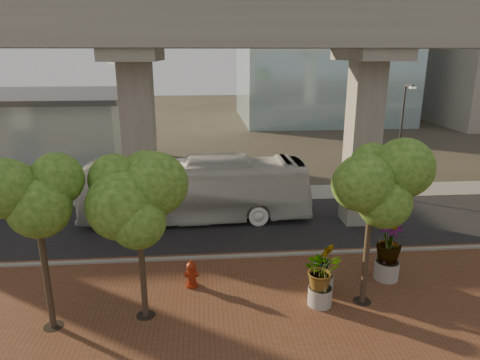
{
  "coord_description": "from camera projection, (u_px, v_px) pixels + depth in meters",
  "views": [
    {
      "loc": [
        -2.65,
        -20.35,
        9.38
      ],
      "look_at": [
        -0.86,
        0.5,
        3.14
      ],
      "focal_mm": 32.0,
      "sensor_mm": 36.0,
      "label": 1
    }
  ],
  "objects": [
    {
      "name": "ground",
      "position": [
        257.0,
        240.0,
        22.33
      ],
      "size": [
        160.0,
        160.0,
        0.0
      ],
      "primitive_type": "plane",
      "color": "#322E24",
      "rests_on": "ground"
    },
    {
      "name": "brick_plaza",
      "position": [
        286.0,
        336.0,
        14.68
      ],
      "size": [
        70.0,
        13.0,
        0.06
      ],
      "primitive_type": "cube",
      "color": "brown",
      "rests_on": "ground"
    },
    {
      "name": "asphalt_road",
      "position": [
        253.0,
        225.0,
        24.24
      ],
      "size": [
        90.0,
        8.0,
        0.04
      ],
      "primitive_type": "cube",
      "color": "black",
      "rests_on": "ground"
    },
    {
      "name": "curb_strip",
      "position": [
        262.0,
        256.0,
        20.4
      ],
      "size": [
        70.0,
        0.25,
        0.16
      ],
      "primitive_type": "cube",
      "color": "gray",
      "rests_on": "ground"
    },
    {
      "name": "far_sidewalk",
      "position": [
        244.0,
        194.0,
        29.48
      ],
      "size": [
        90.0,
        3.0,
        0.06
      ],
      "primitive_type": "cube",
      "color": "gray",
      "rests_on": "ground"
    },
    {
      "name": "transit_viaduct",
      "position": [
        254.0,
        95.0,
        22.16
      ],
      "size": [
        72.0,
        5.6,
        12.4
      ],
      "color": "#98978A",
      "rests_on": "ground"
    },
    {
      "name": "transit_bus",
      "position": [
        196.0,
        190.0,
        24.5
      ],
      "size": [
        13.02,
        3.25,
        3.62
      ],
      "primitive_type": "imported",
      "rotation": [
        0.0,
        0.0,
        1.59
      ],
      "color": "silver",
      "rests_on": "ground"
    },
    {
      "name": "fire_hydrant",
      "position": [
        192.0,
        274.0,
        17.63
      ],
      "size": [
        0.58,
        0.52,
        1.16
      ],
      "color": "maroon",
      "rests_on": "ground"
    },
    {
      "name": "planter_front",
      "position": [
        321.0,
        272.0,
        16.11
      ],
      "size": [
        2.05,
        2.05,
        2.26
      ],
      "color": "#9D9B8E",
      "rests_on": "ground"
    },
    {
      "name": "planter_right",
      "position": [
        389.0,
        244.0,
        17.93
      ],
      "size": [
        2.52,
        2.52,
        2.69
      ],
      "color": "#A79E97",
      "rests_on": "ground"
    },
    {
      "name": "planter_left",
      "position": [
        324.0,
        261.0,
        17.17
      ],
      "size": [
        1.92,
        1.92,
        2.11
      ],
      "color": "#A59D95",
      "rests_on": "ground"
    },
    {
      "name": "street_tree_far_west",
      "position": [
        36.0,
        203.0,
        13.84
      ],
      "size": [
        3.25,
        3.25,
        6.15
      ],
      "color": "#463728",
      "rests_on": "ground"
    },
    {
      "name": "street_tree_near_west",
      "position": [
        138.0,
        208.0,
        14.59
      ],
      "size": [
        3.83,
        3.83,
        6.01
      ],
      "color": "#463728",
      "rests_on": "ground"
    },
    {
      "name": "street_tree_near_east",
      "position": [
        372.0,
        190.0,
        15.39
      ],
      "size": [
        3.49,
        3.49,
        6.19
      ],
      "color": "#463728",
      "rests_on": "ground"
    },
    {
      "name": "streetlamp_west",
      "position": [
        121.0,
        124.0,
        25.97
      ],
      "size": [
        0.44,
        1.3,
        8.96
      ],
      "color": "#303136",
      "rests_on": "ground"
    },
    {
      "name": "streetlamp_east",
      "position": [
        401.0,
        134.0,
        27.25
      ],
      "size": [
        0.37,
        1.09,
        7.5
      ],
      "color": "#303035",
      "rests_on": "ground"
    }
  ]
}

